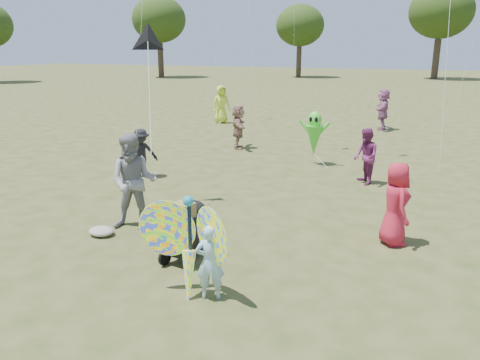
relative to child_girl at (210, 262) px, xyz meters
The scene contains 15 objects.
ground 1.41m from the child_girl, 111.75° to the left, with size 160.00×160.00×0.00m, color #51592B.
child_girl is the anchor object (origin of this frame).
adult_man 3.42m from the child_girl, 144.55° to the left, with size 0.98×0.77×2.02m, color gray.
grey_bag 3.47m from the child_girl, 157.35° to the left, with size 0.54×0.44×0.17m, color gray.
crowd_a 4.01m from the child_girl, 54.57° to the left, with size 0.79×0.52×1.63m, color #B21C31.
crowd_b 7.37m from the child_girl, 132.76° to the left, with size 0.92×0.53×1.43m, color black.
crowd_d 11.03m from the child_girl, 111.44° to the left, with size 1.53×0.49×1.65m, color #976F5C.
crowd_e 7.37m from the child_girl, 81.16° to the left, with size 0.76×0.59×1.57m, color #6F2559.
crowd_g 17.19m from the child_girl, 115.08° to the left, with size 0.92×0.60×1.88m, color #C7DF34.
crowd_j 16.75m from the child_girl, 88.60° to the left, with size 1.76×0.56×1.89m, color #A15C89.
jogging_stroller 1.47m from the child_girl, 133.01° to the left, with size 0.58×1.09×1.09m.
butterfly_kite 0.40m from the child_girl, behind, with size 1.74×0.75×1.79m.
delta_kite_rig 5.87m from the child_girl, 132.97° to the left, with size 1.44×1.86×2.63m.
alien_kite 8.95m from the child_girl, 94.90° to the left, with size 1.12×0.69×1.74m.
tree_line 46.71m from the child_girl, 86.05° to the left, with size 91.78×33.60×10.79m.
Camera 1 is at (3.44, -6.88, 3.70)m, focal length 35.00 mm.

